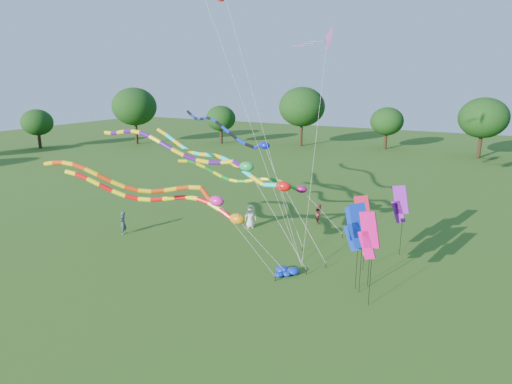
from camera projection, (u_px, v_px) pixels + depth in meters
The scene contains 19 objects.
ground at pixel (230, 290), 22.80m from camera, with size 160.00×160.00×0.00m, color #275215.
tree_ring at pixel (247, 213), 18.96m from camera, with size 115.43×117.59×9.44m.
tube_kite_red at pixel (173, 201), 25.62m from camera, with size 13.65×3.05×5.94m.
tube_kite_orange at pixel (152, 186), 24.23m from camera, with size 13.35×3.65×6.87m.
tube_kite_purple at pixel (186, 151), 26.51m from camera, with size 15.09×1.21×8.32m.
tube_kite_blue at pixel (227, 130), 32.75m from camera, with size 14.02×7.16×8.67m.
tube_kite_cyan at pixel (226, 163), 29.76m from camera, with size 16.08×4.86×7.50m.
tube_kite_green at pixel (257, 180), 30.38m from camera, with size 11.19×3.75×5.78m.
delta_kite_high_c at pixel (327, 38), 25.86m from camera, with size 3.22×5.62×14.23m.
banner_pole_magenta_b at pixel (369, 236), 20.51m from camera, with size 1.15×0.31×4.91m.
banner_pole_violet at pixel (400, 204), 26.65m from camera, with size 1.16×0.20×4.61m.
banner_pole_blue_b at pixel (358, 226), 21.69m from camera, with size 1.12×0.47×4.96m.
banner_pole_orange at pixel (367, 234), 22.63m from camera, with size 1.16×0.21×4.23m.
banner_pole_red at pixel (362, 216), 24.44m from camera, with size 1.16×0.18×4.59m.
banner_pole_blue_a at pixel (354, 229), 22.17m from camera, with size 1.16×0.14×4.66m.
blue_nylon_heap at pixel (287, 273), 24.43m from camera, with size 0.99×1.16×0.42m.
person_a at pixel (250, 216), 32.22m from camera, with size 0.86×0.56×1.76m, color silver.
person_b at pixel (123, 223), 30.87m from camera, with size 0.62×0.40×1.69m, color #3D4955.
person_c at pixel (319, 214), 33.16m from camera, with size 0.75×0.59×1.55m, color maroon.
Camera 1 is at (10.92, -17.61, 10.96)m, focal length 30.00 mm.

